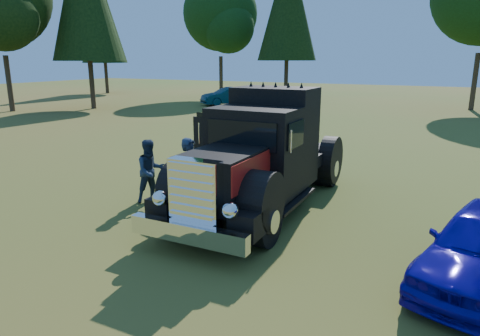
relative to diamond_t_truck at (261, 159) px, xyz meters
name	(u,v)px	position (x,y,z in m)	size (l,w,h in m)	color
ground	(253,267)	(1.22, -3.04, -1.28)	(120.00, 120.00, 0.00)	#335D1B
diamond_t_truck	(261,159)	(0.00, 0.00, 0.00)	(3.35, 7.16, 3.00)	black
spectator_near	(190,176)	(-1.39, -1.08, -0.34)	(0.68, 0.45, 1.87)	#22324F
spectator_far	(151,171)	(-2.80, -0.84, -0.44)	(0.82, 0.64, 1.68)	#1B2740
distant_teal_car	(228,96)	(-12.70, 21.81, -0.56)	(1.53, 4.38, 1.44)	#092C3B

